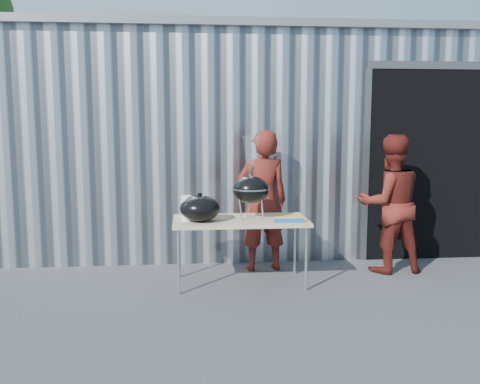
{
  "coord_description": "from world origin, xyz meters",
  "views": [
    {
      "loc": [
        -0.23,
        -5.08,
        1.86
      ],
      "look_at": [
        0.33,
        0.84,
        1.05
      ],
      "focal_mm": 40.0,
      "sensor_mm": 36.0,
      "label": 1
    }
  ],
  "objects": [
    {
      "name": "ground",
      "position": [
        0.0,
        0.0,
        0.0
      ],
      "size": [
        80.0,
        80.0,
        0.0
      ],
      "primitive_type": "plane",
      "color": "#3A3A3D"
    },
    {
      "name": "building",
      "position": [
        0.92,
        4.59,
        1.54
      ],
      "size": [
        8.2,
        6.2,
        3.1
      ],
      "color": "silver",
      "rests_on": "ground"
    },
    {
      "name": "folding_table",
      "position": [
        0.33,
        0.8,
        0.71
      ],
      "size": [
        1.5,
        0.75,
        0.75
      ],
      "color": "tan",
      "rests_on": "ground"
    },
    {
      "name": "kettle_grill",
      "position": [
        0.45,
        0.79,
        1.17
      ],
      "size": [
        0.42,
        0.42,
        0.93
      ],
      "color": "black",
      "rests_on": "folding_table"
    },
    {
      "name": "grill_lid",
      "position": [
        -0.12,
        0.7,
        0.89
      ],
      "size": [
        0.44,
        0.44,
        0.32
      ],
      "color": "black",
      "rests_on": "folding_table"
    },
    {
      "name": "paper_towels",
      "position": [
        -0.27,
        0.75,
        0.89
      ],
      "size": [
        0.12,
        0.12,
        0.28
      ],
      "primitive_type": "cylinder",
      "color": "white",
      "rests_on": "folding_table"
    },
    {
      "name": "white_tub",
      "position": [
        -0.22,
        1.02,
        0.8
      ],
      "size": [
        0.2,
        0.15,
        0.1
      ],
      "primitive_type": "cube",
      "color": "white",
      "rests_on": "folding_table"
    },
    {
      "name": "foil_box",
      "position": [
        0.84,
        0.55,
        0.78
      ],
      "size": [
        0.32,
        0.05,
        0.06
      ],
      "color": "blue",
      "rests_on": "folding_table"
    },
    {
      "name": "person_cook",
      "position": [
        0.66,
        1.35,
        0.86
      ],
      "size": [
        0.67,
        0.48,
        1.73
      ],
      "primitive_type": "imported",
      "rotation": [
        0.0,
        0.0,
        3.24
      ],
      "color": "#5A1A14",
      "rests_on": "ground"
    },
    {
      "name": "person_bystander",
      "position": [
        2.2,
        1.14,
        0.84
      ],
      "size": [
        0.85,
        0.68,
        1.68
      ],
      "primitive_type": "imported",
      "rotation": [
        0.0,
        0.0,
        3.2
      ],
      "color": "#5A1A14",
      "rests_on": "ground"
    }
  ]
}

